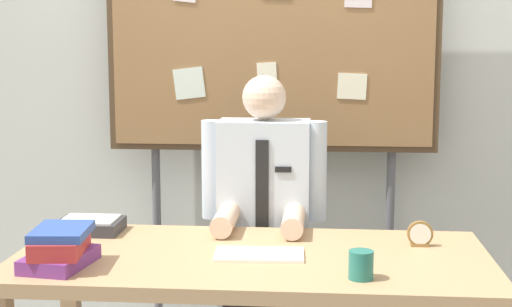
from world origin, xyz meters
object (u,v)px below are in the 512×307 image
at_px(open_notebook, 259,255).
at_px(paper_tray, 90,225).
at_px(desk_clock, 420,235).
at_px(desk, 252,276).
at_px(bulletin_board, 272,37).
at_px(coffee_mug, 361,265).
at_px(person, 264,239).
at_px(book_stack, 60,248).

bearing_deg(open_notebook, paper_tray, 158.12).
bearing_deg(paper_tray, desk_clock, -4.36).
height_order(desk, paper_tray, paper_tray).
height_order(bulletin_board, desk_clock, bulletin_board).
distance_m(desk, open_notebook, 0.09).
distance_m(open_notebook, coffee_mug, 0.43).
relative_size(person, desk_clock, 13.83).
xyz_separation_m(bulletin_board, desk_clock, (0.63, -0.92, -0.75)).
height_order(bulletin_board, paper_tray, bulletin_board).
relative_size(bulletin_board, desk_clock, 21.75).
distance_m(open_notebook, desk_clock, 0.63).
relative_size(desk, paper_tray, 6.73).
bearing_deg(bulletin_board, paper_tray, -130.45).
relative_size(desk, person, 1.29).
xyz_separation_m(coffee_mug, paper_tray, (-1.08, 0.53, -0.02)).
relative_size(person, bulletin_board, 0.64).
bearing_deg(book_stack, paper_tray, 95.29).
relative_size(book_stack, paper_tray, 1.16).
distance_m(bulletin_board, coffee_mug, 1.59).
xyz_separation_m(desk, person, (0.00, 0.58, -0.01)).
distance_m(coffee_mug, paper_tray, 1.20).
relative_size(bulletin_board, coffee_mug, 22.17).
xyz_separation_m(desk, open_notebook, (0.03, -0.02, 0.09)).
xyz_separation_m(bulletin_board, book_stack, (-0.65, -1.30, -0.73)).
relative_size(book_stack, coffee_mug, 3.14).
distance_m(open_notebook, paper_tray, 0.78).
xyz_separation_m(bulletin_board, paper_tray, (-0.69, -0.82, -0.77)).
bearing_deg(coffee_mug, paper_tray, 153.95).
height_order(open_notebook, paper_tray, paper_tray).
bearing_deg(bulletin_board, desk_clock, -55.41).
xyz_separation_m(book_stack, coffee_mug, (1.04, -0.05, -0.02)).
distance_m(book_stack, desk_clock, 1.34).
relative_size(book_stack, open_notebook, 0.93).
bearing_deg(bulletin_board, desk, -90.00).
relative_size(bulletin_board, paper_tray, 8.20).
bearing_deg(open_notebook, coffee_mug, -33.65).
bearing_deg(bulletin_board, book_stack, -116.64).
bearing_deg(desk_clock, open_notebook, -162.57).
height_order(person, bulletin_board, bulletin_board).
xyz_separation_m(book_stack, paper_tray, (-0.04, 0.48, -0.04)).
bearing_deg(open_notebook, desk_clock, 17.43).
height_order(person, open_notebook, person).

